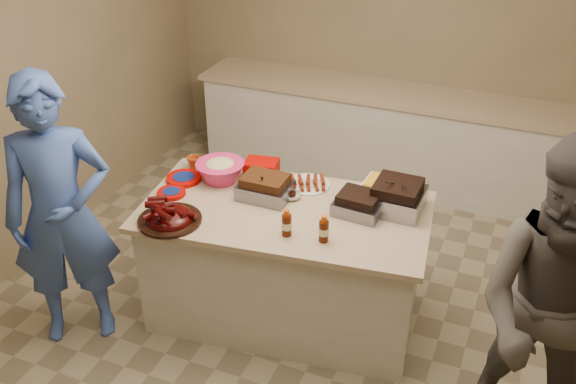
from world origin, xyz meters
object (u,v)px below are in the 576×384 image
at_px(coleslaw_bowl, 221,180).
at_px(bbq_bottle_a, 287,235).
at_px(rib_platter, 170,221).
at_px(island, 285,313).
at_px(guest_blue, 85,327).
at_px(bbq_bottle_b, 323,241).
at_px(plastic_cup, 194,168).
at_px(roasting_pan, 396,209).
at_px(mustard_bottle, 280,189).

distance_m(coleslaw_bowl, bbq_bottle_a, 0.80).
bearing_deg(rib_platter, island, 33.67).
bearing_deg(rib_platter, guest_blue, -157.51).
distance_m(bbq_bottle_b, plastic_cup, 1.26).
relative_size(roasting_pan, guest_blue, 0.18).
bearing_deg(bbq_bottle_a, coleslaw_bowl, 146.78).
height_order(rib_platter, plastic_cup, rib_platter).
xyz_separation_m(plastic_cup, guest_blue, (-0.41, -0.92, -0.87)).
relative_size(roasting_pan, bbq_bottle_a, 1.88).
bearing_deg(bbq_bottle_b, rib_platter, -170.19).
distance_m(rib_platter, bbq_bottle_a, 0.74).
bearing_deg(coleslaw_bowl, mustard_bottle, 5.30).
height_order(coleslaw_bowl, guest_blue, coleslaw_bowl).
relative_size(roasting_pan, coleslaw_bowl, 0.99).
distance_m(coleslaw_bowl, bbq_bottle_b, 0.99).
height_order(island, roasting_pan, roasting_pan).
height_order(coleslaw_bowl, bbq_bottle_b, coleslaw_bowl).
relative_size(island, mustard_bottle, 16.02).
relative_size(plastic_cup, guest_blue, 0.05).
bearing_deg(roasting_pan, coleslaw_bowl, -174.34).
height_order(roasting_pan, mustard_bottle, roasting_pan).
relative_size(bbq_bottle_a, plastic_cup, 1.82).
bearing_deg(plastic_cup, island, -17.97).
bearing_deg(rib_platter, mustard_bottle, 52.54).
relative_size(bbq_bottle_a, bbq_bottle_b, 1.01).
distance_m(bbq_bottle_b, mustard_bottle, 0.66).
xyz_separation_m(coleslaw_bowl, plastic_cup, (-0.26, 0.09, 0.00)).
distance_m(bbq_bottle_a, plastic_cup, 1.07).
relative_size(island, roasting_pan, 5.57).
xyz_separation_m(mustard_bottle, plastic_cup, (-0.68, 0.05, 0.00)).
height_order(island, bbq_bottle_b, bbq_bottle_b).
bearing_deg(rib_platter, plastic_cup, 107.27).
bearing_deg(roasting_pan, bbq_bottle_a, -133.72).
distance_m(rib_platter, mustard_bottle, 0.78).
distance_m(mustard_bottle, plastic_cup, 0.68).
xyz_separation_m(coleslaw_bowl, bbq_bottle_b, (0.89, -0.41, 0.00)).
xyz_separation_m(bbq_bottle_a, mustard_bottle, (-0.25, 0.48, 0.00)).
relative_size(island, plastic_cup, 19.07).
xyz_separation_m(bbq_bottle_a, bbq_bottle_b, (0.22, 0.02, 0.00)).
distance_m(island, bbq_bottle_b, 0.96).
xyz_separation_m(island, mustard_bottle, (-0.13, 0.22, 0.87)).
bearing_deg(bbq_bottle_a, rib_platter, -169.11).
xyz_separation_m(rib_platter, plastic_cup, (-0.21, 0.66, 0.00)).
xyz_separation_m(island, guest_blue, (-1.22, -0.65, 0.00)).
bearing_deg(plastic_cup, coleslaw_bowl, -18.35).
xyz_separation_m(island, bbq_bottle_a, (0.12, -0.26, 0.87)).
height_order(roasting_pan, bbq_bottle_b, bbq_bottle_b).
relative_size(rib_platter, bbq_bottle_a, 2.27).
xyz_separation_m(rib_platter, coleslaw_bowl, (0.05, 0.58, 0.00)).
bearing_deg(guest_blue, coleslaw_bowl, 17.26).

